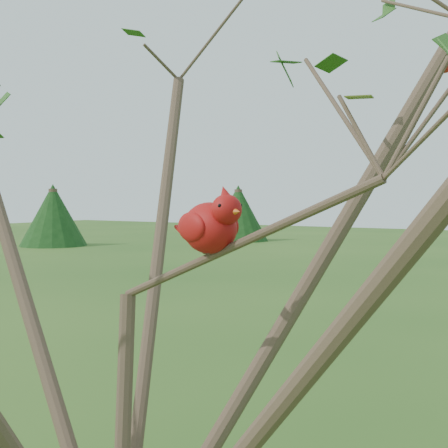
% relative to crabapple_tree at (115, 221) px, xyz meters
% --- Properties ---
extents(crabapple_tree, '(2.35, 2.05, 2.95)m').
position_rel_crabapple_tree_xyz_m(crabapple_tree, '(0.00, 0.00, 0.00)').
color(crabapple_tree, '#3C2D20').
rests_on(crabapple_tree, ground).
extents(cardinal, '(0.21, 0.14, 0.15)m').
position_rel_crabapple_tree_xyz_m(cardinal, '(0.17, 0.10, -0.01)').
color(cardinal, '#B3150F').
rests_on(cardinal, ground).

